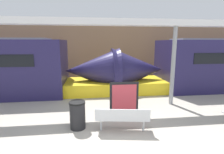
{
  "coord_description": "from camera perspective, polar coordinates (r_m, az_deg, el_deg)",
  "views": [
    {
      "loc": [
        -0.6,
        -4.65,
        2.94
      ],
      "look_at": [
        0.34,
        3.14,
        1.4
      ],
      "focal_mm": 28.0,
      "sensor_mm": 36.0,
      "label": 1
    }
  ],
  "objects": [
    {
      "name": "trash_bin",
      "position": [
        6.29,
        -11.18,
        -12.08
      ],
      "size": [
        0.56,
        0.56,
        0.97
      ],
      "color": "black",
      "rests_on": "ground_plane"
    },
    {
      "name": "station_wall",
      "position": [
        15.32,
        -4.74,
        9.41
      ],
      "size": [
        56.0,
        0.2,
        5.0
      ],
      "primitive_type": "cube",
      "color": "#937051",
      "rests_on": "ground_plane"
    },
    {
      "name": "support_column_near",
      "position": [
        8.73,
        19.32,
        3.23
      ],
      "size": [
        0.19,
        0.19,
        3.68
      ],
      "primitive_type": "cylinder",
      "color": "gray",
      "rests_on": "ground_plane"
    },
    {
      "name": "bench_near",
      "position": [
        5.94,
        3.39,
        -13.01
      ],
      "size": [
        1.84,
        0.7,
        0.84
      ],
      "rotation": [
        0.0,
        0.0,
        -0.15
      ],
      "color": "silver",
      "rests_on": "ground_plane"
    },
    {
      "name": "canopy_beam",
      "position": [
        8.7,
        20.18,
        16.23
      ],
      "size": [
        28.0,
        0.6,
        0.28
      ],
      "primitive_type": "cube",
      "color": "silver",
      "rests_on": "support_column_near"
    },
    {
      "name": "ground_plane",
      "position": [
        5.54,
        0.42,
        -20.96
      ],
      "size": [
        60.0,
        60.0,
        0.0
      ],
      "primitive_type": "plane",
      "color": "#A8A093"
    },
    {
      "name": "poster_board",
      "position": [
        6.99,
        3.97,
        -7.34
      ],
      "size": [
        1.14,
        0.07,
        1.44
      ],
      "color": "black",
      "rests_on": "ground_plane"
    }
  ]
}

